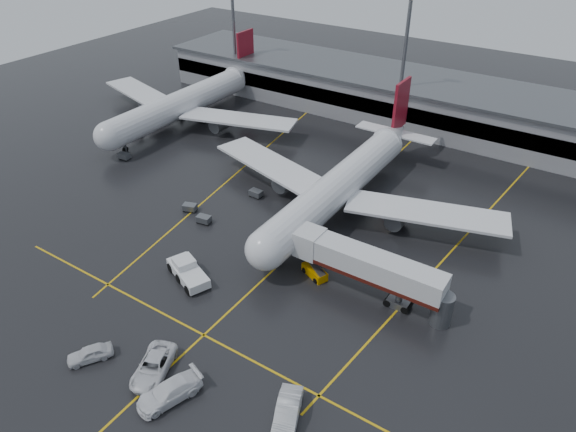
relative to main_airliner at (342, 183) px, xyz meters
The scene contains 22 objects.
ground 10.57m from the main_airliner, 90.00° to the right, with size 220.00×220.00×0.00m, color black.
apron_line_centre 10.57m from the main_airliner, 90.00° to the right, with size 0.25×90.00×0.02m, color gold.
apron_line_stop 31.98m from the main_airliner, 90.00° to the right, with size 60.00×0.25×0.02m, color gold.
apron_line_left 20.44m from the main_airliner, behind, with size 0.25×70.00×0.02m, color gold.
apron_line_right 18.49m from the main_airliner, ahead, with size 0.25×70.00×0.02m, color gold.
terminal 38.23m from the main_airliner, 90.00° to the left, with size 122.00×19.00×8.60m.
light_mast_left 56.34m from the main_airliner, 144.33° to the left, with size 3.00×1.20×25.45m.
light_mast_mid 34.26m from the main_airliner, 98.80° to the left, with size 3.00×1.20×25.45m.
main_airliner is the anchor object (origin of this frame).
second_airliner 43.68m from the main_airliner, 164.05° to the left, with size 48.80×45.60×14.10m.
jet_bridge 19.68m from the main_airliner, 52.90° to the right, with size 19.90×3.40×6.05m.
pushback_tractor 26.72m from the main_airliner, 107.76° to the right, with size 7.50×5.27×2.49m.
belt_loader 17.35m from the main_airliner, 73.03° to the right, with size 3.98×2.89×2.33m.
service_van_a 38.51m from the main_airliner, 91.17° to the right, with size 3.00×6.52×1.81m, color silver.
service_van_b 40.01m from the main_airliner, 86.02° to the right, with size 2.63×6.48×1.88m, color white.
service_van_c 38.20m from the main_airliner, 69.22° to the right, with size 2.08×5.96×1.96m, color silver.
service_van_d 41.53m from the main_airliner, 100.62° to the right, with size 1.86×4.62×1.57m, color silver.
baggage_cart_a 21.03m from the main_airliner, 134.84° to the right, with size 2.18×1.60×1.12m.
baggage_cart_b 23.11m from the main_airliner, 144.12° to the right, with size 2.32×1.89×1.12m.
baggage_cart_c 13.91m from the main_airliner, 159.99° to the right, with size 2.04×1.35×1.12m.
baggage_cart_d 45.34m from the main_airliner, behind, with size 2.35×1.99×1.12m.
baggage_cart_e 40.58m from the main_airliner, behind, with size 2.13×1.50×1.12m.
Camera 1 is at (30.17, -51.28, 42.34)m, focal length 32.68 mm.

